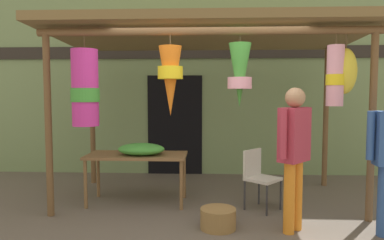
# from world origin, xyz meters

# --- Properties ---
(ground_plane) EXTENTS (30.00, 30.00, 0.00)m
(ground_plane) POSITION_xyz_m (0.00, 0.00, 0.00)
(ground_plane) COLOR #60564C
(shop_facade) EXTENTS (11.39, 0.29, 3.96)m
(shop_facade) POSITION_xyz_m (-0.00, 2.74, 1.98)
(shop_facade) COLOR #7A9360
(shop_facade) RESTS_ON ground_plane
(market_stall_canopy) EXTENTS (4.68, 2.29, 2.65)m
(market_stall_canopy) POSITION_xyz_m (-0.07, 0.72, 2.32)
(market_stall_canopy) COLOR brown
(market_stall_canopy) RESTS_ON ground_plane
(display_table) EXTENTS (1.47, 0.69, 0.74)m
(display_table) POSITION_xyz_m (-1.06, 0.64, 0.66)
(display_table) COLOR brown
(display_table) RESTS_ON ground_plane
(flower_heap_on_table) EXTENTS (0.68, 0.48, 0.17)m
(flower_heap_on_table) POSITION_xyz_m (-0.97, 0.56, 0.82)
(flower_heap_on_table) COLOR green
(flower_heap_on_table) RESTS_ON display_table
(folding_chair) EXTENTS (0.56, 0.56, 0.84)m
(folding_chair) POSITION_xyz_m (0.71, 0.45, 0.50)
(folding_chair) COLOR beige
(folding_chair) RESTS_ON ground_plane
(wicker_basket_by_table) EXTENTS (0.43, 0.43, 0.25)m
(wicker_basket_by_table) POSITION_xyz_m (0.12, -0.34, 0.12)
(wicker_basket_by_table) COLOR olive
(wicker_basket_by_table) RESTS_ON ground_plane
(vendor_in_orange) EXTENTS (0.43, 0.46, 1.70)m
(vendor_in_orange) POSITION_xyz_m (1.01, -0.38, 1.01)
(vendor_in_orange) COLOR orange
(vendor_in_orange) RESTS_ON ground_plane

